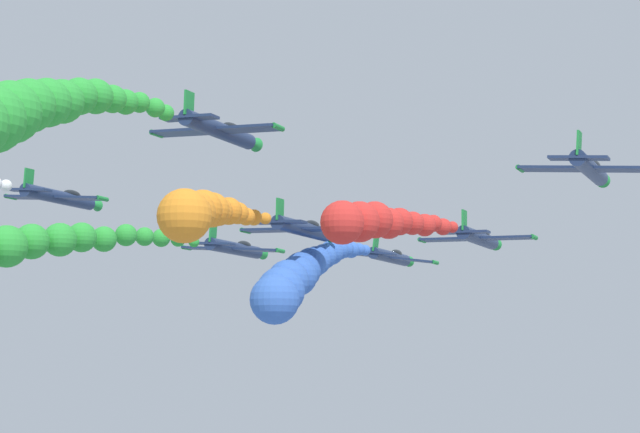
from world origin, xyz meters
TOP-DOWN VIEW (x-y plane):
  - airplane_lead at (-0.45, 17.95)m, footprint 9.52×10.35m
  - smoke_trail_lead at (0.67, -5.82)m, footprint 4.16×24.38m
  - airplane_left_inner at (-10.68, 6.14)m, footprint 9.56×10.35m
  - airplane_right_inner at (11.11, 6.62)m, footprint 9.56×10.35m
  - smoke_trail_right_inner at (10.31, -14.96)m, footprint 3.16×20.92m
  - airplane_left_outer at (0.43, -4.18)m, footprint 9.57×10.35m
  - smoke_trail_left_outer at (2.69, -24.10)m, footprint 5.51×19.06m
  - airplane_right_outer at (-21.68, -4.46)m, footprint 9.56×10.35m
  - airplane_trailing at (22.09, -5.49)m, footprint 9.56×10.35m
  - airplane_high_slot at (-0.76, -15.44)m, footprint 9.57×10.35m
  - smoke_trail_high_slot at (0.72, -38.86)m, footprint 4.66×23.96m

SIDE VIEW (x-z plane):
  - smoke_trail_lead at x=0.67m, z-range 92.29..99.93m
  - smoke_trail_left_outer at x=2.69m, z-range 96.64..100.68m
  - smoke_trail_right_inner at x=10.31m, z-range 97.02..100.49m
  - airplane_lead at x=-0.45m, z-range 98.32..100.99m
  - airplane_left_inner at x=-10.68m, z-range 98.60..100.96m
  - airplane_right_inner at x=11.11m, z-range 98.69..101.01m
  - airplane_left_outer at x=0.43m, z-range 98.77..101.10m
  - smoke_trail_high_slot at x=0.72m, z-range 97.74..105.62m
  - airplane_trailing at x=22.09m, z-range 101.71..104.10m
  - airplane_right_outer at x=-21.68m, z-range 102.36..104.73m
  - airplane_high_slot at x=-0.76m, z-range 104.32..106.65m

